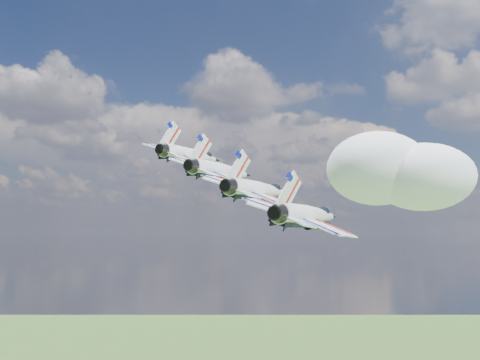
% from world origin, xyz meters
% --- Properties ---
extents(cloud_far, '(61.80, 48.56, 24.28)m').
position_xyz_m(cloud_far, '(43.57, 186.47, 163.01)').
color(cloud_far, white).
extents(jet_0, '(17.51, 20.49, 8.89)m').
position_xyz_m(jet_0, '(1.02, 29.66, 148.78)').
color(jet_0, silver).
extents(jet_1, '(17.51, 20.49, 8.89)m').
position_xyz_m(jet_1, '(7.88, 21.63, 145.40)').
color(jet_1, silver).
extents(jet_2, '(17.51, 20.49, 8.89)m').
position_xyz_m(jet_2, '(14.74, 13.60, 142.01)').
color(jet_2, white).
extents(jet_3, '(17.51, 20.49, 8.89)m').
position_xyz_m(jet_3, '(21.60, 5.56, 138.63)').
color(jet_3, white).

